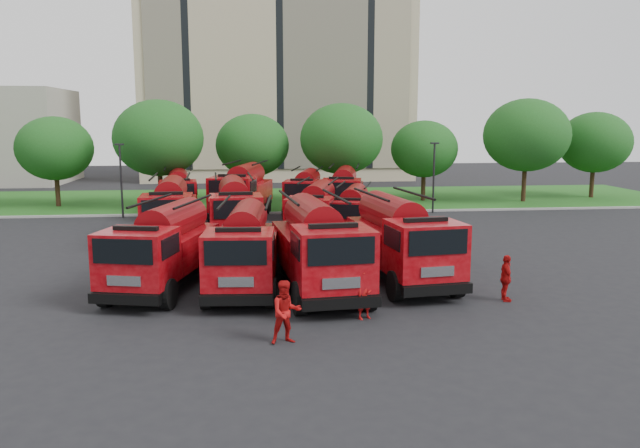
# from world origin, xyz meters

# --- Properties ---
(ground) EXTENTS (140.00, 140.00, 0.00)m
(ground) POSITION_xyz_m (0.00, 0.00, 0.00)
(ground) COLOR black
(ground) RESTS_ON ground
(lawn) EXTENTS (70.00, 16.00, 0.12)m
(lawn) POSITION_xyz_m (0.00, 26.00, 0.06)
(lawn) COLOR #1E5115
(lawn) RESTS_ON ground
(curb) EXTENTS (70.00, 0.30, 0.14)m
(curb) POSITION_xyz_m (0.00, 17.90, 0.07)
(curb) COLOR gray
(curb) RESTS_ON ground
(apartment_building) EXTENTS (30.00, 14.18, 25.00)m
(apartment_building) POSITION_xyz_m (2.00, 47.94, 12.50)
(apartment_building) COLOR tan
(apartment_building) RESTS_ON ground
(tree_1) EXTENTS (5.71, 5.71, 6.98)m
(tree_1) POSITION_xyz_m (-16.00, 23.00, 4.55)
(tree_1) COLOR #382314
(tree_1) RESTS_ON ground
(tree_2) EXTENTS (6.72, 6.72, 8.22)m
(tree_2) POSITION_xyz_m (-8.00, 21.50, 5.35)
(tree_2) COLOR #382314
(tree_2) RESTS_ON ground
(tree_3) EXTENTS (5.88, 5.88, 7.19)m
(tree_3) POSITION_xyz_m (-1.00, 24.00, 4.68)
(tree_3) COLOR #382314
(tree_3) RESTS_ON ground
(tree_4) EXTENTS (6.55, 6.55, 8.01)m
(tree_4) POSITION_xyz_m (6.00, 22.50, 5.22)
(tree_4) COLOR #382314
(tree_4) RESTS_ON ground
(tree_5) EXTENTS (5.46, 5.46, 6.68)m
(tree_5) POSITION_xyz_m (13.00, 23.50, 4.35)
(tree_5) COLOR #382314
(tree_5) RESTS_ON ground
(tree_6) EXTENTS (6.89, 6.89, 8.42)m
(tree_6) POSITION_xyz_m (21.00, 22.00, 5.49)
(tree_6) COLOR #382314
(tree_6) RESTS_ON ground
(tree_7) EXTENTS (6.05, 6.05, 7.39)m
(tree_7) POSITION_xyz_m (28.00, 24.00, 4.82)
(tree_7) COLOR #382314
(tree_7) RESTS_ON ground
(lamp_post_0) EXTENTS (0.60, 0.25, 5.11)m
(lamp_post_0) POSITION_xyz_m (-10.00, 17.20, 2.90)
(lamp_post_0) COLOR black
(lamp_post_0) RESTS_ON ground
(lamp_post_1) EXTENTS (0.60, 0.25, 5.11)m
(lamp_post_1) POSITION_xyz_m (12.00, 17.20, 2.90)
(lamp_post_1) COLOR black
(lamp_post_1) RESTS_ON ground
(fire_truck_0) EXTENTS (4.16, 7.65, 3.31)m
(fire_truck_0) POSITION_xyz_m (-4.56, -1.99, 1.67)
(fire_truck_0) COLOR black
(fire_truck_0) RESTS_ON ground
(fire_truck_1) EXTENTS (3.05, 7.35, 3.27)m
(fire_truck_1) POSITION_xyz_m (-1.36, -2.44, 1.65)
(fire_truck_1) COLOR black
(fire_truck_1) RESTS_ON ground
(fire_truck_2) EXTENTS (3.44, 7.96, 3.52)m
(fire_truck_2) POSITION_xyz_m (1.49, -3.06, 1.77)
(fire_truck_2) COLOR black
(fire_truck_2) RESTS_ON ground
(fire_truck_3) EXTENTS (3.56, 7.87, 3.46)m
(fire_truck_3) POSITION_xyz_m (5.05, -1.83, 1.74)
(fire_truck_3) COLOR black
(fire_truck_3) RESTS_ON ground
(fire_truck_4) EXTENTS (3.13, 7.71, 3.44)m
(fire_truck_4) POSITION_xyz_m (-5.55, 8.04, 1.73)
(fire_truck_4) COLOR black
(fire_truck_4) RESTS_ON ground
(fire_truck_5) EXTENTS (3.18, 7.80, 3.48)m
(fire_truck_5) POSITION_xyz_m (-2.03, 7.34, 1.75)
(fire_truck_5) COLOR black
(fire_truck_5) RESTS_ON ground
(fire_truck_6) EXTENTS (4.01, 7.29, 3.15)m
(fire_truck_6) POSITION_xyz_m (2.47, 7.76, 1.59)
(fire_truck_6) COLOR black
(fire_truck_6) RESTS_ON ground
(fire_truck_7) EXTENTS (3.80, 6.68, 2.88)m
(fire_truck_7) POSITION_xyz_m (4.58, 8.06, 1.45)
(fire_truck_7) COLOR black
(fire_truck_7) RESTS_ON ground
(fire_truck_8) EXTENTS (3.20, 7.29, 3.22)m
(fire_truck_8) POSITION_xyz_m (-6.20, 17.58, 1.62)
(fire_truck_8) COLOR black
(fire_truck_8) RESTS_ON ground
(fire_truck_9) EXTENTS (4.45, 8.42, 3.65)m
(fire_truck_9) POSITION_xyz_m (-1.74, 16.26, 1.84)
(fire_truck_9) COLOR black
(fire_truck_9) RESTS_ON ground
(fire_truck_10) EXTENTS (3.74, 7.23, 3.14)m
(fire_truck_10) POSITION_xyz_m (2.74, 17.33, 1.58)
(fire_truck_10) COLOR black
(fire_truck_10) RESTS_ON ground
(fire_truck_11) EXTENTS (3.96, 7.77, 3.38)m
(fire_truck_11) POSITION_xyz_m (5.26, 16.16, 1.70)
(fire_truck_11) COLOR black
(fire_truck_11) RESTS_ON ground
(firefighter_0) EXTENTS (0.77, 0.69, 1.72)m
(firefighter_0) POSITION_xyz_m (2.70, -6.62, 0.00)
(firefighter_0) COLOR #A30C0C
(firefighter_0) RESTS_ON ground
(firefighter_1) EXTENTS (1.03, 0.70, 1.94)m
(firefighter_1) POSITION_xyz_m (-0.07, -8.68, 0.00)
(firefighter_1) COLOR #A30C0C
(firefighter_1) RESTS_ON ground
(firefighter_2) EXTENTS (0.70, 1.08, 1.74)m
(firefighter_2) POSITION_xyz_m (8.27, -5.09, 0.00)
(firefighter_2) COLOR #A30C0C
(firefighter_2) RESTS_ON ground
(firefighter_3) EXTENTS (1.12, 0.93, 1.53)m
(firefighter_3) POSITION_xyz_m (8.15, 0.89, 0.00)
(firefighter_3) COLOR black
(firefighter_3) RESTS_ON ground
(firefighter_4) EXTENTS (0.83, 0.93, 1.60)m
(firefighter_4) POSITION_xyz_m (-0.71, 3.16, 0.00)
(firefighter_4) COLOR black
(firefighter_4) RESTS_ON ground
(firefighter_5) EXTENTS (1.80, 0.98, 1.85)m
(firefighter_5) POSITION_xyz_m (7.24, 3.93, 0.00)
(firefighter_5) COLOR #A30C0C
(firefighter_5) RESTS_ON ground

